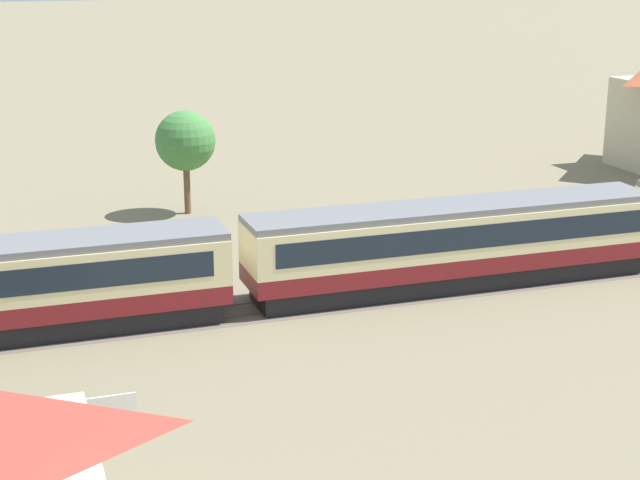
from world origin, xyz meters
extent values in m
cube|color=maroon|center=(-21.17, -0.46, 1.30)|extent=(19.54, 3.18, 0.80)
cube|color=beige|center=(-21.17, -0.46, 2.65)|extent=(19.54, 3.18, 1.91)
cube|color=#192330|center=(-21.17, -0.46, 2.75)|extent=(17.97, 3.22, 1.07)
cube|color=slate|center=(-21.17, -0.46, 3.76)|extent=(19.54, 2.98, 0.30)
cube|color=black|center=(-21.17, -0.46, 0.46)|extent=(18.76, 2.73, 0.88)
cylinder|color=black|center=(-14.72, -1.18, 0.45)|extent=(0.90, 0.18, 0.90)
cylinder|color=black|center=(-14.72, 0.26, 0.45)|extent=(0.90, 0.18, 0.90)
cylinder|color=black|center=(-27.62, -1.18, 0.45)|extent=(0.90, 0.18, 0.90)
cylinder|color=black|center=(-27.62, 0.26, 0.45)|extent=(0.90, 0.18, 0.90)
cylinder|color=black|center=(-35.31, -1.18, 0.45)|extent=(0.90, 0.18, 0.90)
cylinder|color=black|center=(-35.31, 0.26, 0.45)|extent=(0.90, 0.18, 0.90)
cube|color=#665B51|center=(-24.49, -0.46, 0.01)|extent=(162.55, 3.60, 0.01)
cube|color=#4C4238|center=(-24.49, -1.18, 0.02)|extent=(162.55, 0.12, 0.04)
cube|color=#4C4238|center=(-24.49, 0.26, 0.02)|extent=(162.55, 0.12, 0.04)
cylinder|color=brown|center=(-30.15, 16.55, 1.65)|extent=(0.38, 0.38, 3.30)
sphere|color=#427F3D|center=(-30.15, 16.55, 4.36)|extent=(3.52, 3.52, 3.52)
camera|label=1|loc=(-40.89, -39.20, 14.80)|focal=55.00mm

